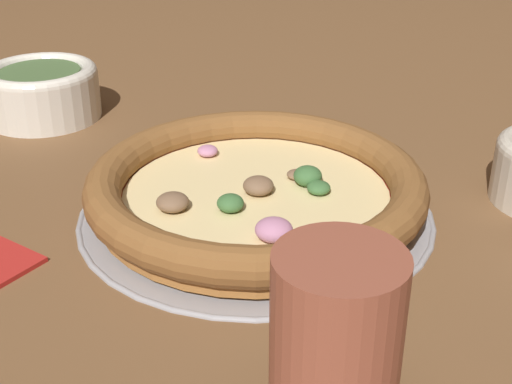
{
  "coord_description": "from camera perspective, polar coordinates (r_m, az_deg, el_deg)",
  "views": [
    {
      "loc": [
        0.21,
        0.52,
        0.31
      ],
      "look_at": [
        0.0,
        0.0,
        0.02
      ],
      "focal_mm": 50.0,
      "sensor_mm": 36.0,
      "label": 1
    }
  ],
  "objects": [
    {
      "name": "bowl_far",
      "position": [
        0.89,
        -16.75,
        7.84
      ],
      "size": [
        0.13,
        0.13,
        0.06
      ],
      "color": "silver",
      "rests_on": "ground_plane"
    },
    {
      "name": "pizza_tray",
      "position": [
        0.64,
        0.0,
        -1.51
      ],
      "size": [
        0.32,
        0.32,
        0.01
      ],
      "color": "#9E9EA3",
      "rests_on": "ground_plane"
    },
    {
      "name": "drinking_cup",
      "position": [
        0.41,
        6.4,
        -11.86
      ],
      "size": [
        0.07,
        0.07,
        0.11
      ],
      "color": "brown",
      "rests_on": "ground_plane"
    },
    {
      "name": "pizza",
      "position": [
        0.63,
        0.0,
        0.3
      ],
      "size": [
        0.3,
        0.3,
        0.04
      ],
      "color": "#A86B33",
      "rests_on": "pizza_tray"
    },
    {
      "name": "ground_plane",
      "position": [
        0.64,
        0.0,
        -1.75
      ],
      "size": [
        3.0,
        3.0,
        0.0
      ],
      "primitive_type": "plane",
      "color": "brown"
    }
  ]
}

